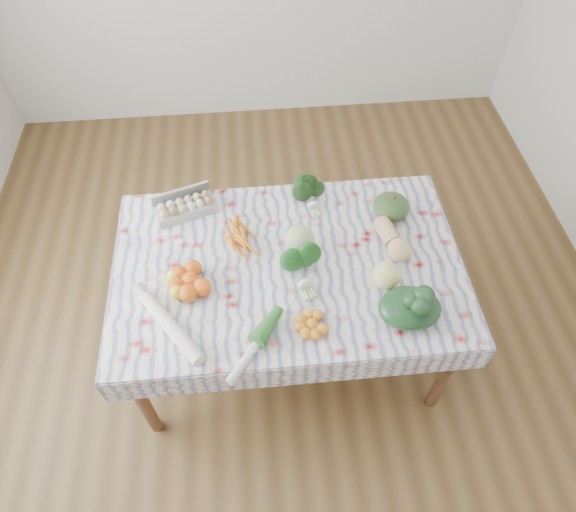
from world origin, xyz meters
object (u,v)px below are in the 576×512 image
object	(u,v)px
cabbage	(300,239)
butternut_squash	(393,239)
egg_carton	(186,208)
grapefruit	(386,275)
dining_table	(288,274)
kabocha_squash	(391,207)

from	to	relation	value
cabbage	butternut_squash	xyz separation A→B (m)	(0.45, -0.03, -0.01)
egg_carton	grapefruit	distance (m)	1.05
egg_carton	cabbage	distance (m)	0.62
dining_table	kabocha_squash	world-z (taller)	kabocha_squash
egg_carton	grapefruit	xyz separation A→B (m)	(0.91, -0.52, 0.03)
dining_table	butternut_squash	world-z (taller)	butternut_squash
kabocha_squash	grapefruit	bearing A→B (deg)	-105.46
cabbage	kabocha_squash	bearing A→B (deg)	20.44
cabbage	grapefruit	world-z (taller)	cabbage
kabocha_squash	dining_table	bearing A→B (deg)	-154.22
kabocha_squash	cabbage	distance (m)	0.51
egg_carton	kabocha_squash	xyz separation A→B (m)	(1.03, -0.10, 0.02)
grapefruit	kabocha_squash	bearing A→B (deg)	74.54
egg_carton	cabbage	size ratio (longest dim) A/B	2.12
egg_carton	grapefruit	bearing A→B (deg)	-47.91
butternut_squash	egg_carton	bearing A→B (deg)	148.60
grapefruit	dining_table	bearing A→B (deg)	160.01
dining_table	cabbage	size ratio (longest dim) A/B	11.28
dining_table	butternut_squash	size ratio (longest dim) A/B	6.42
butternut_squash	cabbage	bearing A→B (deg)	162.54
dining_table	butternut_squash	bearing A→B (deg)	6.35
dining_table	egg_carton	world-z (taller)	egg_carton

